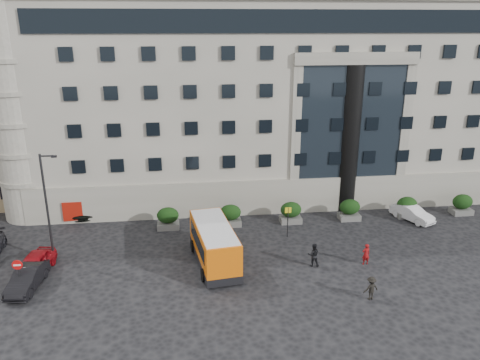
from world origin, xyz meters
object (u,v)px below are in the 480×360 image
at_px(bus_stop_sign, 288,217).
at_px(hedge_e, 407,207).
at_px(hedge_b, 230,215).
at_px(hedge_f, 462,204).
at_px(hedge_c, 291,212).
at_px(pedestrian_a, 366,254).
at_px(red_truck, 79,197).
at_px(hedge_a, 168,218).
at_px(parked_car_b, 27,279).
at_px(white_taxi, 412,213).
at_px(no_entry_sign, 18,270).
at_px(hedge_d, 350,209).
at_px(pedestrian_b, 314,255).
at_px(pedestrian_c, 371,288).
at_px(parked_car_d, 85,206).
at_px(minibus, 214,243).
at_px(street_lamp, 48,205).
at_px(parked_car_a, 35,264).

bearing_deg(bus_stop_sign, hedge_e, 13.92).
xyz_separation_m(hedge_b, hedge_f, (20.80, 0.00, 0.00)).
distance_m(hedge_c, pedestrian_a, 8.67).
relative_size(hedge_f, red_truck, 0.35).
bearing_deg(hedge_a, pedestrian_a, -29.31).
distance_m(parked_car_b, white_taxi, 30.64).
bearing_deg(red_truck, hedge_c, -19.91).
bearing_deg(red_truck, no_entry_sign, -99.97).
xyz_separation_m(hedge_b, hedge_d, (10.40, 0.00, 0.00)).
height_order(parked_car_b, pedestrian_b, pedestrian_b).
relative_size(red_truck, pedestrian_a, 3.36).
bearing_deg(red_truck, pedestrian_b, -39.67).
relative_size(hedge_f, white_taxi, 0.47).
distance_m(hedge_e, hedge_f, 5.20).
bearing_deg(pedestrian_c, hedge_f, -150.11).
height_order(hedge_c, parked_car_d, hedge_c).
bearing_deg(white_taxi, bus_stop_sign, 164.23).
bearing_deg(pedestrian_b, no_entry_sign, 11.71).
bearing_deg(bus_stop_sign, white_taxi, 9.91).
distance_m(hedge_c, no_entry_sign, 21.33).
bearing_deg(no_entry_sign, hedge_f, 14.17).
bearing_deg(parked_car_d, no_entry_sign, -104.90).
height_order(red_truck, parked_car_d, red_truck).
height_order(hedge_b, parked_car_d, hedge_b).
bearing_deg(hedge_f, hedge_c, 180.00).
bearing_deg(bus_stop_sign, hedge_a, 163.58).
distance_m(hedge_b, pedestrian_b, 9.19).
xyz_separation_m(parked_car_d, pedestrian_c, (20.18, -16.30, 0.09)).
distance_m(hedge_f, minibus, 23.51).
height_order(hedge_f, pedestrian_b, hedge_f).
height_order(hedge_e, minibus, minibus).
relative_size(hedge_d, parked_car_d, 0.37).
height_order(hedge_d, hedge_f, same).
bearing_deg(parked_car_b, red_truck, 92.72).
bearing_deg(pedestrian_c, hedge_d, -116.01).
relative_size(bus_stop_sign, parked_car_d, 0.51).
xyz_separation_m(no_entry_sign, pedestrian_b, (19.29, 1.18, -0.79)).
bearing_deg(red_truck, pedestrian_a, -35.37).
distance_m(hedge_a, bus_stop_sign, 9.94).
bearing_deg(hedge_e, minibus, -159.58).
xyz_separation_m(street_lamp, parked_car_b, (-0.82, -3.49, -3.68)).
height_order(minibus, parked_car_a, minibus).
xyz_separation_m(bus_stop_sign, pedestrian_a, (4.52, -5.07, -0.94)).
relative_size(hedge_b, hedge_d, 1.00).
distance_m(hedge_f, pedestrian_b, 17.48).
xyz_separation_m(parked_car_b, pedestrian_a, (22.78, 0.42, 0.10)).
xyz_separation_m(red_truck, pedestrian_c, (20.72, -16.78, -0.63)).
relative_size(street_lamp, parked_car_a, 1.90).
xyz_separation_m(street_lamp, no_entry_sign, (-1.06, -4.04, -2.72)).
distance_m(hedge_e, pedestrian_a, 10.39).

